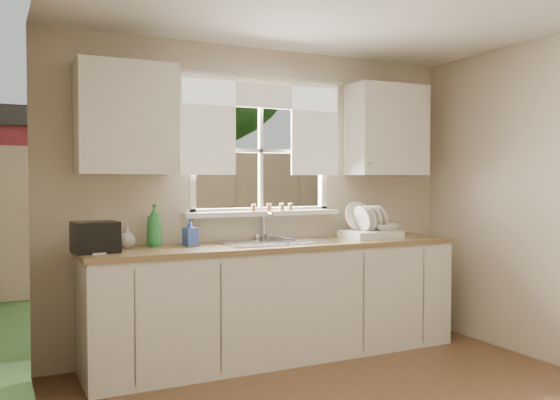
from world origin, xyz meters
name	(u,v)px	position (x,y,z in m)	size (l,w,h in m)	color
room_walls	(424,213)	(0.00, -0.07, 1.24)	(3.62, 4.02, 2.50)	beige
window	(262,171)	(0.00, 2.00, 1.49)	(1.38, 0.16, 1.06)	white
curtains	(264,116)	(0.00, 1.95, 1.93)	(1.50, 0.03, 0.81)	white
base_cabinets	(278,302)	(0.00, 1.68, 0.43)	(3.00, 0.62, 0.87)	silver
countertop	(278,245)	(0.00, 1.68, 0.89)	(3.04, 0.65, 0.04)	olive
upper_cabinet_left	(126,119)	(-1.15, 1.82, 1.85)	(0.70, 0.33, 0.80)	silver
upper_cabinet_right	(387,130)	(1.15, 1.82, 1.85)	(0.70, 0.33, 0.80)	silver
wall_outlet	(351,216)	(0.88, 1.99, 1.08)	(0.08, 0.01, 0.12)	beige
sill_jars	(274,207)	(0.08, 1.94, 1.18)	(0.38, 0.04, 0.06)	brown
backyard	(146,68)	(0.58, 8.42, 3.46)	(20.00, 10.00, 6.13)	#335421
sink	(277,251)	(0.00, 1.71, 0.84)	(0.88, 0.52, 0.40)	#B7B7BC
dish_rack	(370,230)	(0.89, 1.70, 0.98)	(0.47, 0.35, 0.31)	white
bowl	(386,227)	(1.02, 1.65, 1.00)	(0.23, 0.23, 0.06)	white
soap_bottle_a	(154,225)	(-0.94, 1.86, 1.07)	(0.12, 0.12, 0.32)	green
soap_bottle_b	(190,232)	(-0.69, 1.79, 1.01)	(0.09, 0.09, 0.21)	blue
soap_bottle_c	(127,237)	(-1.15, 1.87, 0.99)	(0.12, 0.12, 0.16)	beige
saucer	(96,253)	(-1.40, 1.62, 0.92)	(0.18, 0.18, 0.01)	white
cup	(96,246)	(-1.40, 1.63, 0.96)	(0.13, 0.13, 0.10)	white
black_appliance	(95,237)	(-1.40, 1.67, 1.02)	(0.29, 0.25, 0.21)	black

